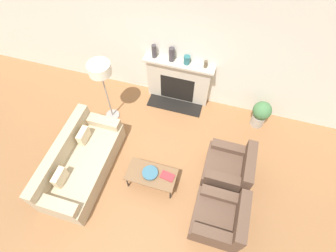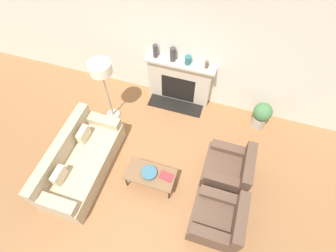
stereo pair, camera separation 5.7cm
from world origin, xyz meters
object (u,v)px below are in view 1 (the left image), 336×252
at_px(mantel_vase_left, 154,51).
at_px(bowl, 150,173).
at_px(armchair_far, 229,168).
at_px(coffee_table, 151,175).
at_px(mantel_vase_right, 206,64).
at_px(armchair_near, 220,218).
at_px(floor_lamp, 101,73).
at_px(potted_plant, 261,113).
at_px(couch, 80,163).
at_px(mantel_vase_center_left, 172,54).
at_px(fireplace, 178,82).
at_px(mantel_vase_center_right, 187,60).
at_px(book, 167,176).

bearing_deg(mantel_vase_left, bowl, -74.50).
xyz_separation_m(armchair_far, coffee_table, (-1.40, -0.59, 0.07)).
xyz_separation_m(coffee_table, mantel_vase_right, (0.46, 2.33, 0.86)).
distance_m(armchair_near, floor_lamp, 3.50).
relative_size(bowl, potted_plant, 0.43).
relative_size(couch, mantel_vase_center_left, 6.40).
xyz_separation_m(fireplace, mantel_vase_right, (0.57, 0.01, 0.67)).
bearing_deg(mantel_vase_center_right, book, -83.80).
bearing_deg(bowl, book, 6.98).
height_order(mantel_vase_left, mantel_vase_right, mantel_vase_left).
xyz_separation_m(fireplace, bowl, (0.08, -2.31, -0.12)).
bearing_deg(mantel_vase_left, armchair_near, -52.88).
relative_size(armchair_far, mantel_vase_right, 5.42).
distance_m(fireplace, mantel_vase_right, 0.88).
bearing_deg(mantel_vase_left, book, -66.96).
bearing_deg(bowl, armchair_near, -16.08).
bearing_deg(armchair_far, couch, -75.63).
bearing_deg(mantel_vase_center_right, couch, -121.29).
bearing_deg(mantel_vase_left, coffee_table, -73.98).
xyz_separation_m(coffee_table, mantel_vase_left, (-0.67, 2.33, 0.94)).
xyz_separation_m(armchair_near, book, (-1.10, 0.45, 0.11)).
xyz_separation_m(mantel_vase_left, potted_plant, (2.53, -0.26, -0.91)).
bearing_deg(floor_lamp, bowl, -43.31).
xyz_separation_m(book, floor_lamp, (-1.74, 1.29, 0.97)).
distance_m(armchair_near, coffee_table, 1.46).
bearing_deg(armchair_near, coffee_table, -106.27).
bearing_deg(couch, armchair_near, -95.43).
bearing_deg(floor_lamp, fireplace, 36.48).
relative_size(couch, mantel_vase_center_right, 10.98).
relative_size(armchair_far, potted_plant, 1.27).
xyz_separation_m(armchair_near, bowl, (-1.43, 0.41, 0.14)).
xyz_separation_m(armchair_near, mantel_vase_center_right, (-1.35, 2.74, 0.94)).
bearing_deg(couch, coffee_table, -84.49).
height_order(armchair_near, floor_lamp, floor_lamp).
bearing_deg(mantel_vase_right, floor_lamp, -152.27).
bearing_deg(mantel_vase_center_left, bowl, -83.75).
xyz_separation_m(armchair_far, mantel_vase_left, (-2.07, 1.74, 1.00)).
relative_size(fireplace, bowl, 5.30).
relative_size(floor_lamp, mantel_vase_center_left, 4.97).
distance_m(mantel_vase_center_left, mantel_vase_right, 0.74).
bearing_deg(couch, fireplace, -28.59).
relative_size(floor_lamp, potted_plant, 2.34).
height_order(couch, mantel_vase_center_right, mantel_vase_center_right).
xyz_separation_m(couch, armchair_near, (2.85, -0.27, -0.01)).
xyz_separation_m(fireplace, mantel_vase_center_right, (0.16, 0.01, 0.68)).
distance_m(fireplace, coffee_table, 2.32).
height_order(coffee_table, mantel_vase_center_right, mantel_vase_center_right).
xyz_separation_m(couch, mantel_vase_left, (0.78, 2.47, 0.99)).
bearing_deg(armchair_near, potted_plant, 169.54).
bearing_deg(couch, bowl, -84.34).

